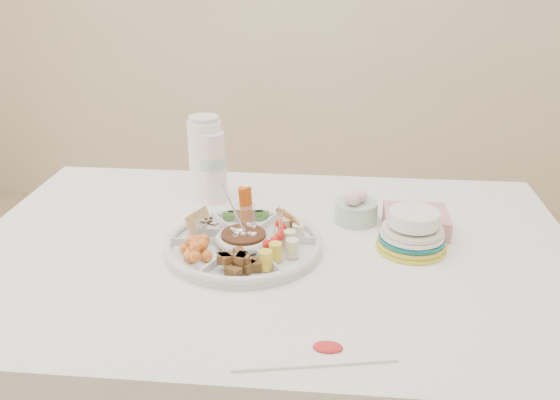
# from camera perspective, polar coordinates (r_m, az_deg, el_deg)

# --- Properties ---
(dining_table) EXTENTS (1.52, 1.02, 0.76)m
(dining_table) POSITION_cam_1_polar(r_m,az_deg,el_deg) (1.69, -0.83, -15.96)
(dining_table) COLOR white
(dining_table) RESTS_ON floor
(party_tray) EXTENTS (0.42, 0.42, 0.04)m
(party_tray) POSITION_cam_1_polar(r_m,az_deg,el_deg) (1.46, -3.52, -4.01)
(party_tray) COLOR white
(party_tray) RESTS_ON dining_table
(bean_dip) EXTENTS (0.12, 0.12, 0.04)m
(bean_dip) POSITION_cam_1_polar(r_m,az_deg,el_deg) (1.46, -3.52, -3.75)
(bean_dip) COLOR #5A200F
(bean_dip) RESTS_ON party_tray
(tortillas) EXTENTS (0.10, 0.10, 0.05)m
(tortillas) POSITION_cam_1_polar(r_m,az_deg,el_deg) (1.51, 0.84, -2.12)
(tortillas) COLOR #A16932
(tortillas) RESTS_ON party_tray
(carrot_cucumber) EXTENTS (0.13, 0.13, 0.10)m
(carrot_cucumber) POSITION_cam_1_polar(r_m,az_deg,el_deg) (1.56, -3.37, -0.45)
(carrot_cucumber) COLOR #D0530F
(carrot_cucumber) RESTS_ON party_tray
(pita_raisins) EXTENTS (0.11, 0.11, 0.05)m
(pita_raisins) POSITION_cam_1_polar(r_m,az_deg,el_deg) (1.52, -7.70, -2.16)
(pita_raisins) COLOR tan
(pita_raisins) RESTS_ON party_tray
(cherries) EXTENTS (0.13, 0.13, 0.05)m
(cherries) POSITION_cam_1_polar(r_m,az_deg,el_deg) (1.40, -8.24, -4.75)
(cherries) COLOR orange
(cherries) RESTS_ON party_tray
(granola_chunks) EXTENTS (0.11, 0.11, 0.04)m
(granola_chunks) POSITION_cam_1_polar(r_m,az_deg,el_deg) (1.34, -3.75, -6.06)
(granola_chunks) COLOR #57341D
(granola_chunks) RESTS_ON party_tray
(banana_tomato) EXTENTS (0.11, 0.11, 0.08)m
(banana_tomato) POSITION_cam_1_polar(r_m,az_deg,el_deg) (1.38, 1.02, -3.88)
(banana_tomato) COLOR #EAD787
(banana_tomato) RESTS_ON party_tray
(cup_stack) EXTENTS (0.09, 0.09, 0.23)m
(cup_stack) POSITION_cam_1_polar(r_m,az_deg,el_deg) (1.71, -6.50, 3.45)
(cup_stack) COLOR #B7C5B2
(cup_stack) RESTS_ON dining_table
(thermos) EXTENTS (0.11, 0.11, 0.25)m
(thermos) POSITION_cam_1_polar(r_m,az_deg,el_deg) (1.74, -7.18, 4.14)
(thermos) COLOR white
(thermos) RESTS_ON dining_table
(flower_bowl) EXTENTS (0.14, 0.14, 0.09)m
(flower_bowl) POSITION_cam_1_polar(r_m,az_deg,el_deg) (1.61, 7.36, -0.64)
(flower_bowl) COLOR #8BBA97
(flower_bowl) RESTS_ON dining_table
(napkin_stack) EXTENTS (0.16, 0.14, 0.05)m
(napkin_stack) POSITION_cam_1_polar(r_m,az_deg,el_deg) (1.59, 12.93, -2.04)
(napkin_stack) COLOR #D89192
(napkin_stack) RESTS_ON dining_table
(plate_stack) EXTENTS (0.20, 0.20, 0.11)m
(plate_stack) POSITION_cam_1_polar(r_m,az_deg,el_deg) (1.48, 12.65, -2.70)
(plate_stack) COLOR #F4E450
(plate_stack) RESTS_ON dining_table
(placemat) EXTENTS (0.32, 0.16, 0.01)m
(placemat) POSITION_cam_1_polar(r_m,az_deg,el_deg) (1.13, 3.05, -14.10)
(placemat) COLOR silver
(placemat) RESTS_ON dining_table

